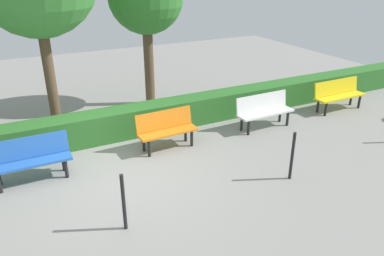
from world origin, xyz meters
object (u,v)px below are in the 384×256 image
(bench_white, at_px, (264,110))
(bench_orange, at_px, (166,128))
(bench_yellow, at_px, (338,93))
(bench_blue, at_px, (30,158))

(bench_white, relative_size, bench_orange, 1.12)
(bench_yellow, xyz_separation_m, bench_white, (2.69, 0.07, -0.00))
(bench_yellow, height_order, bench_white, same)
(bench_white, distance_m, bench_orange, 2.69)
(bench_yellow, distance_m, bench_white, 2.69)
(bench_yellow, distance_m, bench_orange, 5.39)
(bench_yellow, xyz_separation_m, bench_orange, (5.39, 0.02, -0.01))
(bench_white, xyz_separation_m, bench_blue, (5.60, 0.05, -0.00))
(bench_white, bearing_deg, bench_orange, -2.08)
(bench_blue, bearing_deg, bench_yellow, -179.38)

